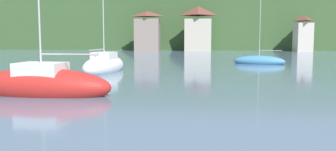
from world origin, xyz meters
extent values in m
cube|color=#38562D|center=(0.00, 143.03, 7.91)|extent=(352.00, 62.60, 15.82)
ellipsoid|color=#264223|center=(9.21, 158.68, 5.54)|extent=(246.40, 43.82, 32.22)
cube|color=gray|center=(-11.87, 105.53, 3.75)|extent=(5.70, 3.59, 7.50)
pyramid|color=brown|center=(-11.87, 105.53, 8.67)|extent=(5.99, 3.77, 1.26)
cube|color=#BCB29E|center=(0.00, 106.73, 3.71)|extent=(6.07, 5.99, 7.42)
pyramid|color=brown|center=(0.00, 106.73, 9.36)|extent=(6.38, 6.29, 2.10)
cube|color=beige|center=(23.73, 106.38, 3.20)|extent=(3.35, 5.28, 6.40)
pyramid|color=brown|center=(23.73, 106.38, 7.49)|extent=(3.52, 5.55, 1.17)
ellipsoid|color=red|center=(-7.37, 40.89, 0.47)|extent=(8.40, 3.12, 2.10)
cylinder|color=#ADADB2|center=(-5.64, 40.78, 2.31)|extent=(3.46, 0.31, 0.09)
cube|color=silver|center=(-7.37, 40.89, 1.44)|extent=(2.70, 2.10, 0.78)
ellipsoid|color=white|center=(-7.64, 54.55, 0.48)|extent=(3.46, 8.02, 2.14)
cylinder|color=#B7B7BC|center=(-7.64, 54.55, 5.52)|extent=(0.09, 0.09, 8.89)
cylinder|color=#ADADB2|center=(-7.84, 53.02, 2.14)|extent=(0.47, 3.07, 0.08)
cube|color=silver|center=(-7.64, 54.55, 1.47)|extent=(2.13, 2.39, 0.79)
ellipsoid|color=teal|center=(8.40, 66.46, 0.32)|extent=(6.51, 3.68, 1.40)
cylinder|color=#B7B7BC|center=(8.40, 66.46, 4.67)|extent=(0.07, 0.07, 7.93)
cylinder|color=#ADADB2|center=(9.67, 66.08, 1.65)|extent=(2.55, 0.82, 0.07)
camera|label=1|loc=(1.93, 21.43, 3.26)|focal=38.55mm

